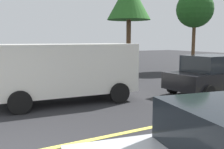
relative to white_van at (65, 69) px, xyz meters
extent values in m
cube|color=#E0D14C|center=(0.38, -3.96, -1.26)|extent=(28.00, 0.16, 0.01)
cube|color=silver|center=(0.02, 0.00, 0.02)|extent=(5.35, 2.44, 1.82)
cube|color=black|center=(-2.05, 0.18, 0.42)|extent=(0.32, 1.85, 0.80)
cylinder|color=black|center=(-1.82, -0.84, -0.89)|extent=(0.78, 0.33, 0.76)
cylinder|color=black|center=(-1.65, 1.15, -0.89)|extent=(0.78, 0.33, 0.76)
cylinder|color=black|center=(1.70, -1.15, -0.89)|extent=(0.78, 0.33, 0.76)
cylinder|color=black|center=(1.87, 0.84, -0.89)|extent=(0.78, 0.33, 0.76)
cube|color=black|center=(6.21, -1.71, -0.60)|extent=(4.54, 2.03, 0.69)
cube|color=black|center=(5.98, -1.72, 0.09)|extent=(2.21, 1.71, 0.69)
cylinder|color=black|center=(7.68, -0.73, -0.95)|extent=(0.65, 0.25, 0.64)
cylinder|color=black|center=(4.65, -0.87, -0.95)|extent=(0.65, 0.25, 0.64)
cylinder|color=black|center=(4.73, -2.69, -0.95)|extent=(0.65, 0.25, 0.64)
cylinder|color=#513823|center=(12.55, 5.46, 0.70)|extent=(0.27, 0.27, 3.93)
sphere|color=#1E4C1C|center=(12.55, 5.46, 3.45)|extent=(2.86, 2.86, 2.86)
cylinder|color=#513823|center=(6.41, 5.44, 0.57)|extent=(0.31, 0.31, 3.67)
cone|color=#286023|center=(6.41, 5.44, 3.70)|extent=(2.91, 2.91, 2.59)
camera|label=1|loc=(-3.24, -9.32, 1.10)|focal=41.53mm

